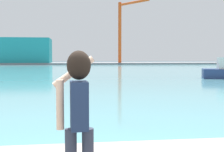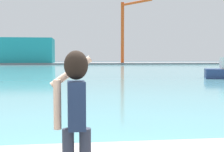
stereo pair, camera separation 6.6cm
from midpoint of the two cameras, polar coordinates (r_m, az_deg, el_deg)
ground_plane at (r=53.62m, az=-6.76°, el=1.36°), size 220.00×220.00×0.00m
harbor_water at (r=55.62m, az=-6.76°, el=1.45°), size 140.00×100.00×0.02m
far_shore_dock at (r=95.60m, az=-6.76°, el=2.51°), size 140.00×20.00×0.52m
person_photographer at (r=3.45m, az=-6.65°, el=-6.27°), size 0.53×0.55×1.74m
warehouse_left at (r=92.80m, az=-16.20°, el=4.81°), size 15.56×10.61×7.42m
port_crane at (r=89.70m, az=2.70°, el=9.79°), size 7.53×9.84×18.50m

